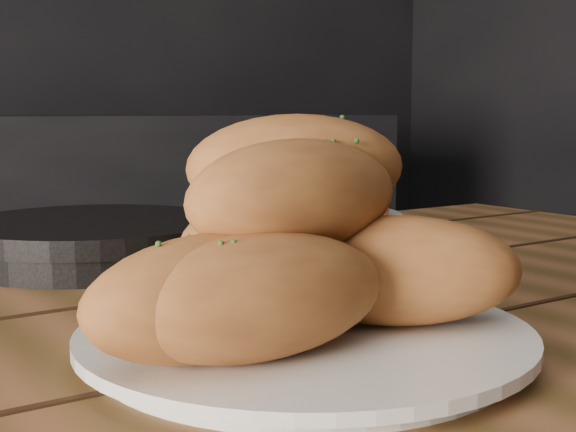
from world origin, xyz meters
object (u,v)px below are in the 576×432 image
object	(u,v)px
bread_rolls	(287,247)
bowl	(316,219)
skillet	(95,240)
plate	(305,340)

from	to	relation	value
bread_rolls	bowl	size ratio (longest dim) A/B	1.54
skillet	bowl	size ratio (longest dim) A/B	2.06
bread_rolls	bowl	world-z (taller)	bread_rolls
plate	skillet	bearing A→B (deg)	89.07
plate	skillet	distance (m)	0.39
skillet	bread_rolls	bearing A→B (deg)	-93.10
plate	bowl	size ratio (longest dim) A/B	1.48
bowl	bread_rolls	bearing A→B (deg)	-128.71
bread_rolls	skillet	distance (m)	0.40
plate	bowl	xyz separation A→B (m)	(0.26, 0.34, 0.02)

